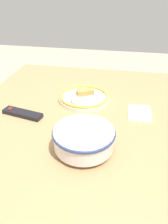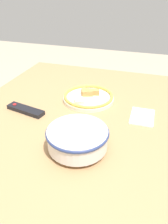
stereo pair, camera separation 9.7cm
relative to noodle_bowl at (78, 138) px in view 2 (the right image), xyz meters
The scene contains 6 objects.
ground_plane 0.85m from the noodle_bowl, 27.18° to the left, with size 8.00×8.00×0.00m, color #B7A88E.
dining_table 0.25m from the noodle_bowl, 27.18° to the left, with size 1.37×1.05×0.78m.
noodle_bowl is the anchor object (origin of this frame).
food_plate 0.40m from the noodle_bowl, 10.90° to the left, with size 0.27×0.27×0.05m.
tv_remote 0.38m from the noodle_bowl, 61.27° to the left, with size 0.09×0.20×0.02m.
folded_napkin 0.37m from the noodle_bowl, 35.32° to the right, with size 0.15×0.11×0.01m.
Camera 2 is at (-0.78, -0.31, 1.32)m, focal length 35.00 mm.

